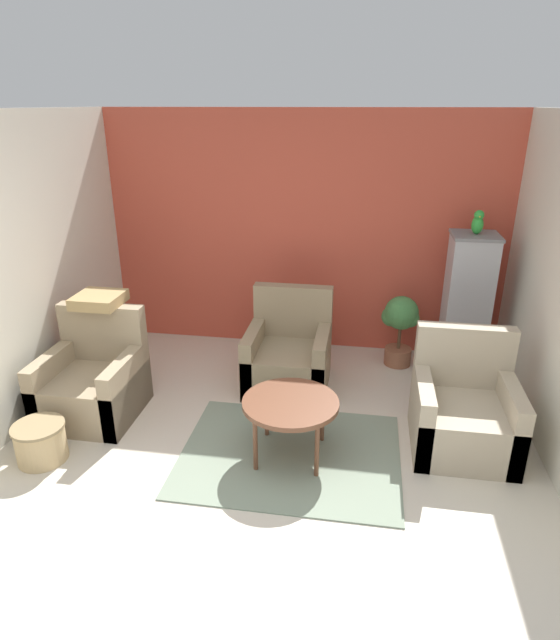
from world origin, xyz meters
TOP-DOWN VIEW (x-y plane):
  - ground_plane at (0.00, 0.00)m, footprint 20.00×20.00m
  - wall_back_accent at (0.00, 3.09)m, footprint 4.45×0.06m
  - wall_left at (-2.19, 1.53)m, footprint 0.06×3.06m
  - area_rug at (0.19, 0.90)m, footprint 1.74×1.37m
  - coffee_table at (0.19, 0.90)m, footprint 0.75×0.75m
  - armchair_left at (-1.65, 1.25)m, footprint 0.79×0.80m
  - armchair_right at (1.55, 1.27)m, footprint 0.79×0.80m
  - armchair_middle at (-0.00, 2.07)m, footprint 0.79×0.80m
  - birdcage at (1.72, 2.60)m, footprint 0.52×0.52m
  - parrot at (1.72, 2.61)m, footprint 0.11×0.20m
  - potted_plant at (1.09, 2.69)m, footprint 0.39×0.35m
  - wicker_basket at (-1.74, 0.53)m, footprint 0.40×0.40m
  - throw_pillow at (-1.65, 1.54)m, footprint 0.40×0.40m

SIDE VIEW (x-z plane):
  - ground_plane at x=0.00m, z-range 0.00..0.00m
  - area_rug at x=0.19m, z-range 0.00..0.01m
  - wicker_basket at x=-1.74m, z-range 0.01..0.32m
  - armchair_left at x=-1.65m, z-range -0.18..0.76m
  - armchair_right at x=1.55m, z-range -0.18..0.76m
  - armchair_middle at x=0.00m, z-range -0.18..0.76m
  - coffee_table at x=0.19m, z-range 0.21..0.71m
  - potted_plant at x=1.09m, z-range 0.10..0.87m
  - birdcage at x=1.72m, z-range -0.02..1.45m
  - throw_pillow at x=-1.65m, z-range 0.94..1.04m
  - wall_back_accent at x=0.00m, z-range 0.00..2.59m
  - wall_left at x=-2.19m, z-range 0.00..2.59m
  - parrot at x=1.72m, z-range 1.46..1.69m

